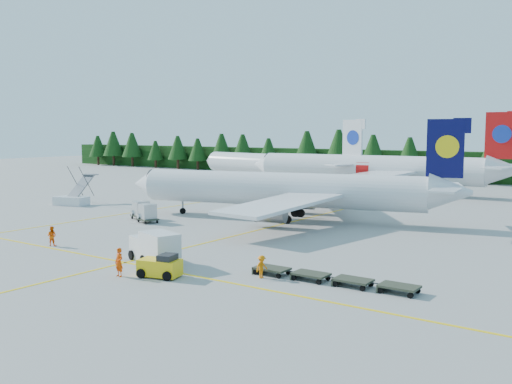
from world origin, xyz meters
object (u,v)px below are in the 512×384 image
Objects in this scene: airstairs at (73,198)px; baggage_tug at (161,266)px; service_truck at (154,247)px; airliner_navy at (274,190)px; airliner_red at (363,169)px.

airstairs reaches higher than baggage_tug.
service_truck is at bearing 126.55° from baggage_tug.
baggage_tug is at bearing -87.06° from airliner_navy.
airliner_navy is 30.10m from airstairs.
baggage_tug is (12.38, -59.55, -3.11)m from airliner_red.
airstairs is at bearing 136.06° from baggage_tug.
airliner_navy reaches higher than baggage_tug.
airliner_red is 6.62× the size of airstairs.
airliner_red is 14.06× the size of baggage_tug.
service_truck is at bearing -42.33° from airstairs.
airliner_red reaches higher than service_truck.
airliner_red is at bearing 42.64° from airstairs.
airliner_navy is at bearing 92.41° from baggage_tug.
airstairs is (-25.23, -38.44, -2.98)m from airliner_red.
airliner_red is 8.08× the size of service_truck.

